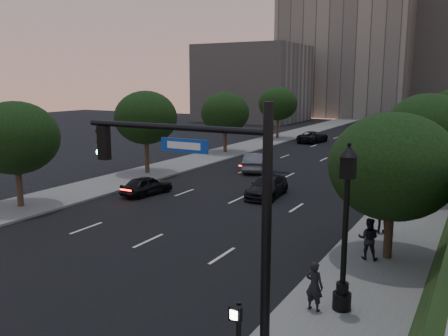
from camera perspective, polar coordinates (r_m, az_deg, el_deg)
The scene contains 23 objects.
ground at distance 19.51m, azimuth -18.40°, elevation -12.59°, with size 160.00×160.00×0.00m, color black.
road_surface at distance 44.67m, azimuth 11.13°, elevation 0.64°, with size 16.00×140.00×0.02m, color black.
sidewalk_right at distance 42.68m, azimuth 24.31°, elevation -0.46°, with size 4.50×140.00×0.15m, color slate.
sidewalk_left at distance 48.75m, azimuth -0.39°, elevation 1.72°, with size 4.50×140.00×0.15m, color slate.
office_block_left at distance 107.84m, azimuth 14.79°, elevation 14.64°, with size 26.00×20.00×32.00m, color gray.
office_block_filler at distance 90.96m, azimuth 3.48°, elevation 10.12°, with size 18.00×16.00×14.00m, color #9D9A90.
tree_right_a at distance 20.46m, azimuth 19.65°, elevation 0.16°, with size 5.20×5.20×6.24m.
tree_right_b at distance 32.21m, azimuth 23.36°, elevation 4.35°, with size 5.20×5.20×6.74m.
tree_right_c at distance 45.16m, azimuth 25.09°, elevation 5.09°, with size 5.20×5.20×6.24m.
tree_left_a at distance 29.99m, azimuth -23.79°, elevation 3.33°, with size 5.00×5.00×6.34m.
tree_left_b at distance 38.36m, azimuth -9.39°, elevation 5.99°, with size 5.00×5.00×6.71m.
tree_left_c at distance 49.20m, azimuth 0.14°, elevation 6.64°, with size 5.00×5.00×6.34m.
tree_left_d at distance 61.77m, azimuth 6.51°, elevation 7.69°, with size 5.00×5.00×6.71m.
traffic_signal_mast at distance 11.87m, azimuth 0.24°, elevation -8.14°, with size 5.68×0.56×7.00m.
street_lamp at distance 15.59m, azimuth 14.34°, elevation -7.91°, with size 0.64×0.64×5.62m.
sedan_near_left at distance 31.83m, azimuth -9.28°, elevation -2.06°, with size 1.52×3.77×1.29m, color black.
sedan_mid_left at distance 39.75m, azimuth 3.77°, elevation 0.74°, with size 1.65×4.73×1.56m, color #525459.
sedan_far_left at distance 59.21m, azimuth 10.66°, elevation 3.70°, with size 2.33×5.05×1.40m, color black.
sedan_near_right at distance 31.04m, azimuth 5.22°, elevation -2.25°, with size 1.86×4.57×1.33m, color black.
sedan_far_right at distance 47.92m, azimuth 19.57°, elevation 1.88°, with size 1.95×4.85×1.65m, color #4D4E53.
pedestrian_a at distance 15.93m, azimuth 10.81°, elevation -13.76°, with size 0.60×0.40×1.65m, color black.
pedestrian_b at distance 20.71m, azimuth 16.98°, elevation -8.12°, with size 0.85×0.66×1.75m, color black.
pedestrian_c at distance 24.28m, azimuth 18.58°, elevation -5.26°, with size 1.13×0.47×1.93m, color black.
Camera 1 is at (13.54, -11.91, 7.45)m, focal length 38.00 mm.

